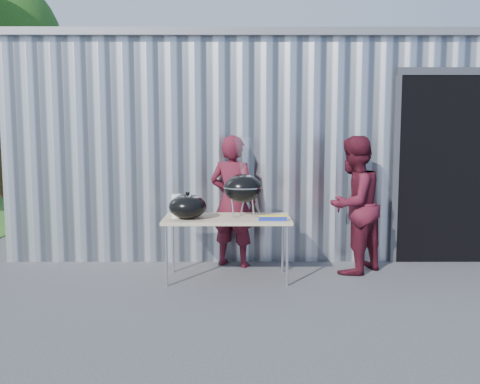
{
  "coord_description": "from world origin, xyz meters",
  "views": [
    {
      "loc": [
        -0.05,
        -5.43,
        1.77
      ],
      "look_at": [
        -0.02,
        0.88,
        1.05
      ],
      "focal_mm": 40.0,
      "sensor_mm": 36.0,
      "label": 1
    }
  ],
  "objects_px": {
    "person_bystander": "(353,205)",
    "person_cook": "(233,201)",
    "kettle_grill": "(243,182)",
    "folding_table": "(227,221)"
  },
  "relations": [
    {
      "from": "person_cook",
      "to": "person_bystander",
      "type": "distance_m",
      "value": 1.54
    },
    {
      "from": "kettle_grill",
      "to": "person_cook",
      "type": "relative_size",
      "value": 0.55
    },
    {
      "from": "folding_table",
      "to": "person_cook",
      "type": "bearing_deg",
      "value": 84.59
    },
    {
      "from": "person_bystander",
      "to": "person_cook",
      "type": "bearing_deg",
      "value": -57.95
    },
    {
      "from": "kettle_grill",
      "to": "person_bystander",
      "type": "height_order",
      "value": "person_bystander"
    },
    {
      "from": "folding_table",
      "to": "person_bystander",
      "type": "distance_m",
      "value": 1.6
    },
    {
      "from": "folding_table",
      "to": "person_bystander",
      "type": "relative_size",
      "value": 0.88
    },
    {
      "from": "folding_table",
      "to": "person_cook",
      "type": "xyz_separation_m",
      "value": [
        0.06,
        0.65,
        0.15
      ]
    },
    {
      "from": "folding_table",
      "to": "person_bystander",
      "type": "bearing_deg",
      "value": 10.81
    },
    {
      "from": "person_cook",
      "to": "person_bystander",
      "type": "xyz_separation_m",
      "value": [
        1.5,
        -0.35,
        -0.0
      ]
    }
  ]
}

